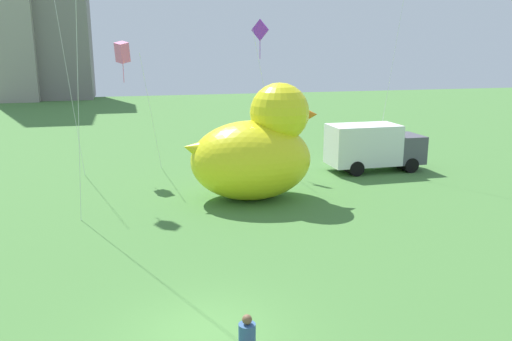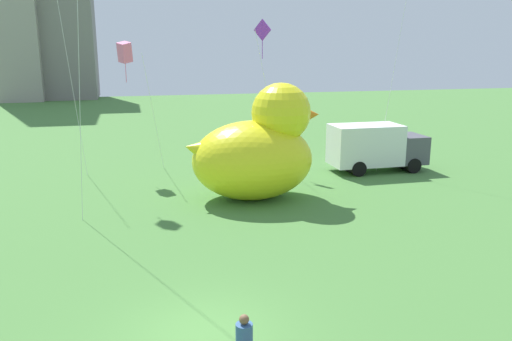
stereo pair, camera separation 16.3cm
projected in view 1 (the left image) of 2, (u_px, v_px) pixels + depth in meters
The scene contains 5 objects.
ground_plane at pixel (204, 334), 13.45m from camera, with size 140.00×140.00×0.00m, color #477B39.
giant_inflatable_duck at pixel (256, 150), 25.07m from camera, with size 6.87×4.41×5.70m.
box_truck at pixel (373, 147), 30.99m from camera, with size 5.78×2.41×2.85m.
kite_purple at pixel (260, 35), 30.76m from camera, with size 1.86×1.62×9.00m.
kite_pink at pixel (122, 53), 29.00m from camera, with size 2.43×2.88×7.71m.
Camera 1 is at (-1.69, -12.03, 7.34)m, focal length 35.93 mm.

